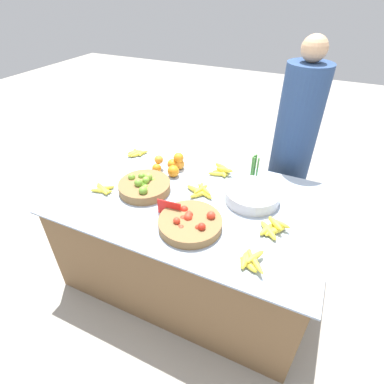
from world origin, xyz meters
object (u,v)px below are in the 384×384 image
lime_bowl (144,186)px  price_sign (169,208)px  vendor_person (291,155)px  metal_bowl (252,195)px  tomato_basket (190,223)px

lime_bowl → price_sign: bearing=-29.6°
lime_bowl → vendor_person: vendor_person is taller
metal_bowl → lime_bowl: bearing=-163.6°
lime_bowl → price_sign: (0.27, -0.15, 0.02)m
metal_bowl → price_sign: size_ratio=2.34×
tomato_basket → price_sign: bearing=164.6°
tomato_basket → vendor_person: size_ratio=0.23×
metal_bowl → price_sign: price_sign is taller
tomato_basket → metal_bowl: (0.25, 0.39, 0.01)m
lime_bowl → price_sign: lime_bowl is taller
tomato_basket → vendor_person: 1.10m
metal_bowl → vendor_person: size_ratio=0.22×
vendor_person → price_sign: bearing=-118.0°
lime_bowl → metal_bowl: 0.69m
lime_bowl → tomato_basket: bearing=-24.7°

